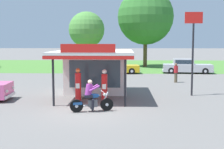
{
  "coord_description": "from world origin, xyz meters",
  "views": [
    {
      "loc": [
        1.78,
        -14.66,
        3.41
      ],
      "look_at": [
        1.01,
        4.05,
        1.4
      ],
      "focal_mm": 48.79,
      "sensor_mm": 36.0,
      "label": 1
    }
  ],
  "objects": [
    {
      "name": "parked_car_back_row_centre",
      "position": [
        8.56,
        18.78,
        0.71
      ],
      "size": [
        5.55,
        2.37,
        1.56
      ],
      "color": "#B7B7BC",
      "rests_on": "ground"
    },
    {
      "name": "bystander_chatting_near_pumps",
      "position": [
        -0.94,
        11.33,
        0.88
      ],
      "size": [
        0.34,
        0.34,
        1.66
      ],
      "color": "brown",
      "rests_on": "ground"
    },
    {
      "name": "gas_pump_nearside",
      "position": [
        -0.83,
        2.25,
        0.88
      ],
      "size": [
        0.44,
        0.44,
        1.94
      ],
      "color": "slate",
      "rests_on": "ground"
    },
    {
      "name": "tree_oak_right",
      "position": [
        -2.96,
        23.67,
        4.86
      ],
      "size": [
        4.49,
        4.49,
        7.2
      ],
      "color": "brown",
      "rests_on": "ground"
    },
    {
      "name": "roadside_pole_sign",
      "position": [
        6.08,
        4.7,
        3.55
      ],
      "size": [
        1.1,
        0.12,
        5.26
      ],
      "color": "black",
      "rests_on": "ground"
    },
    {
      "name": "bystander_standing_back_lot",
      "position": [
        6.11,
        10.99,
        0.86
      ],
      "size": [
        0.34,
        0.34,
        1.63
      ],
      "color": "brown",
      "rests_on": "ground"
    },
    {
      "name": "parked_car_back_row_right",
      "position": [
        0.64,
        18.15,
        0.67
      ],
      "size": [
        5.49,
        2.28,
        1.46
      ],
      "color": "gold",
      "rests_on": "ground"
    },
    {
      "name": "tree_oak_left",
      "position": [
        4.62,
        27.41,
        6.8
      ],
      "size": [
        7.6,
        7.6,
        10.62
      ],
      "color": "brown",
      "rests_on": "ground"
    },
    {
      "name": "service_station_kiosk",
      "position": [
        -0.09,
        5.44,
        1.68
      ],
      "size": [
        4.72,
        6.9,
        3.31
      ],
      "color": "silver",
      "rests_on": "ground"
    },
    {
      "name": "ground_plane",
      "position": [
        0.0,
        0.0,
        0.0
      ],
      "size": [
        300.0,
        300.0,
        0.0
      ],
      "primitive_type": "plane",
      "color": "slate"
    },
    {
      "name": "motorcycle_with_rider",
      "position": [
        0.15,
        -0.06,
        0.65
      ],
      "size": [
        2.09,
        0.85,
        1.58
      ],
      "color": "black",
      "rests_on": "ground"
    },
    {
      "name": "grass_verge_strip",
      "position": [
        0.0,
        30.0,
        0.0
      ],
      "size": [
        120.0,
        24.0,
        0.01
      ],
      "primitive_type": "cube",
      "color": "#477A33",
      "rests_on": "ground"
    },
    {
      "name": "gas_pump_offside",
      "position": [
        0.66,
        2.25,
        0.86
      ],
      "size": [
        0.44,
        0.44,
        1.88
      ],
      "color": "slate",
      "rests_on": "ground"
    }
  ]
}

